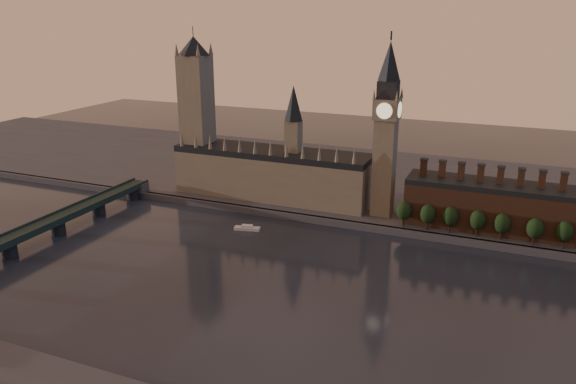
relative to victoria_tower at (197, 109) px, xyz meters
name	(u,v)px	position (x,y,z in m)	size (l,w,h in m)	color
ground	(300,298)	(120.00, -115.00, -59.09)	(900.00, 900.00, 0.00)	black
north_bank	(390,184)	(120.00, 63.04, -57.09)	(900.00, 182.00, 4.00)	#444348
palace_of_westminster	(273,171)	(55.59, -0.09, -37.46)	(130.00, 30.30, 74.00)	#786B55
victoria_tower	(197,109)	(0.00, 0.00, 0.00)	(24.00, 24.00, 108.00)	#786B55
big_ben	(386,128)	(130.00, -5.00, -2.26)	(15.00, 15.00, 107.00)	#786B55
chimney_block	(507,207)	(200.00, -5.00, -41.27)	(110.00, 25.00, 37.00)	brown
embankment_tree_0	(404,211)	(146.28, -20.56, -45.62)	(8.60, 8.60, 14.88)	black
embankment_tree_1	(428,214)	(159.58, -20.97, -45.62)	(8.60, 8.60, 14.88)	black
embankment_tree_2	(450,216)	(171.77, -19.99, -45.62)	(8.60, 8.60, 14.88)	black
embankment_tree_3	(478,220)	(186.12, -20.02, -45.62)	(8.60, 8.60, 14.88)	black
embankment_tree_4	(502,223)	(198.64, -20.38, -45.62)	(8.60, 8.60, 14.88)	black
embankment_tree_5	(535,228)	(214.90, -21.42, -45.62)	(8.60, 8.60, 14.88)	black
embankment_tree_6	(565,231)	(229.09, -19.97, -45.62)	(8.60, 8.60, 14.88)	black
westminster_bridge	(30,234)	(-35.00, -117.70, -51.65)	(14.00, 200.00, 11.55)	#1D2D28
river_boat	(247,228)	(61.68, -50.98, -57.94)	(15.60, 7.56, 3.00)	silver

